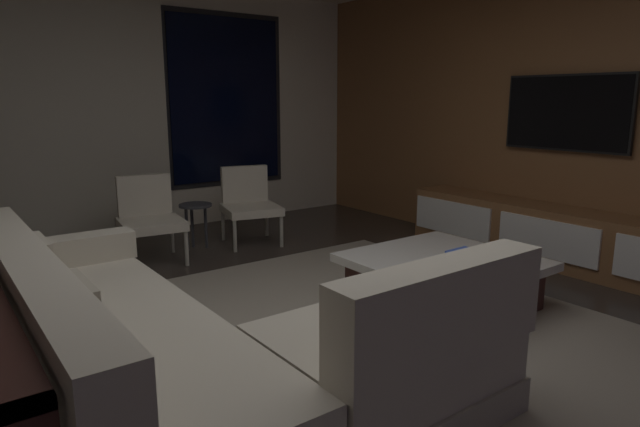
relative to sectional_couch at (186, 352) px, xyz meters
name	(u,v)px	position (x,y,z in m)	size (l,w,h in m)	color
floor	(316,354)	(0.83, 0.08, -0.29)	(9.20, 9.20, 0.00)	#332B26
back_wall_with_window	(108,111)	(0.77, 3.70, 1.05)	(6.60, 0.30, 2.70)	beige
media_wall	(601,113)	(3.89, 0.08, 1.06)	(0.12, 7.80, 2.70)	brown
area_rug	(372,343)	(1.18, -0.02, -0.28)	(3.20, 3.80, 0.01)	gray
sectional_couch	(186,352)	(0.00, 0.00, 0.00)	(1.98, 2.50, 0.82)	#B1A997
coffee_table	(443,281)	(2.02, 0.16, -0.10)	(1.16, 1.16, 0.36)	#3B1F1A
book_stack_on_coffee_table	(467,257)	(2.05, -0.02, 0.11)	(0.24, 0.21, 0.08)	#60C795
accent_chair_near_window	(249,201)	(1.81, 2.59, 0.14)	(0.66, 0.67, 0.78)	#B2ADA0
accent_chair_by_curtain	(149,214)	(0.74, 2.54, 0.14)	(0.61, 0.63, 0.78)	#B2ADA0
side_stool	(195,212)	(1.23, 2.65, 0.08)	(0.32, 0.32, 0.46)	#333338
media_console	(565,240)	(3.61, 0.14, -0.04)	(0.46, 3.10, 0.52)	brown
mounted_tv	(566,113)	(3.79, 0.33, 1.06)	(0.05, 1.17, 0.67)	black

